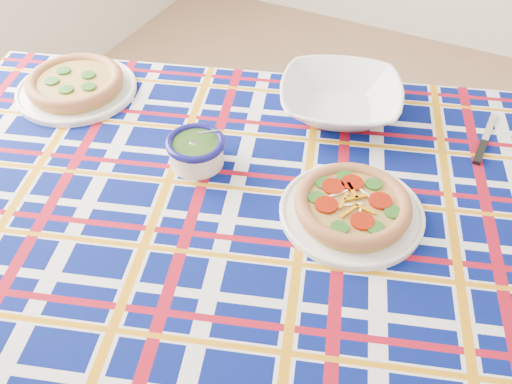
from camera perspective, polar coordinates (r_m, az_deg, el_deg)
The scene contains 8 objects.
floor at distance 1.83m, azimuth 16.90°, elevation -17.81°, with size 4.00×4.00×0.00m, color #90684A.
dining_table at distance 1.20m, azimuth 1.14°, elevation -4.07°, with size 1.80×1.42×0.74m.
tablecloth at distance 1.19m, azimuth 1.15°, elevation -3.29°, with size 1.60×1.01×0.10m, color #050F5C, non-canonical shape.
main_focaccia_plate at distance 1.13m, azimuth 9.65°, elevation -1.28°, with size 0.29×0.29×0.06m, color #B1873F, non-canonical shape.
pesto_bowl at distance 1.23m, azimuth -6.03°, elevation 4.31°, with size 0.13×0.13×0.08m, color #1B3A0F, non-canonical shape.
serving_bowl at distance 1.39m, azimuth 8.43°, elevation 9.18°, with size 0.29×0.29×0.07m, color white.
second_focaccia_plate at distance 1.52m, azimuth -17.65°, elevation 10.38°, with size 0.31×0.31×0.06m, color #B1873F, non-canonical shape.
table_knife at distance 1.44m, azimuth 22.26°, elevation 5.85°, with size 0.22×0.02×0.01m, color silver, non-canonical shape.
Camera 1 is at (-0.09, -0.95, 1.56)m, focal length 40.00 mm.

